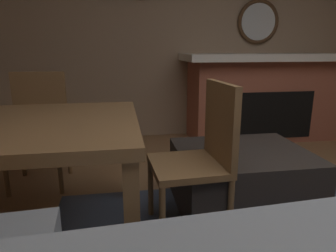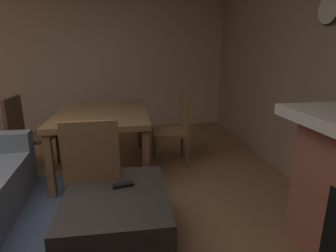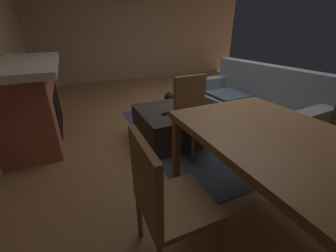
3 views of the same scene
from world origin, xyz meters
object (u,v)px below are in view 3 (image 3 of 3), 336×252
Objects in this scene: ottoman_coffee_table at (168,125)px; dining_table at (279,144)px; couch at (253,107)px; dining_chair_south at (163,197)px; small_dog at (164,105)px; fireplace at (33,99)px; dining_chair_west at (194,111)px; tv_remote at (168,113)px.

dining_table is at bearing 7.62° from ottoman_coffee_table.
couch reaches higher than dining_chair_south.
couch is 1.48m from small_dog.
fireplace is 2.24m from dining_chair_west.
dining_table is (1.41, 0.25, 0.22)m from tv_remote.
dining_table is (1.34, -1.17, 0.34)m from couch.
dining_table is 0.94m from dining_chair_south.
couch is (1.12, 3.01, -0.21)m from fireplace.
fireplace is 1.92m from ottoman_coffee_table.
fireplace is 1.99m from small_dog.
couch reaches higher than small_dog.
couch is 1.43m from tv_remote.
dining_chair_south is (-0.00, -0.93, -0.14)m from dining_table.
dining_chair_south is at bearing 20.41° from fireplace.
dining_table is (1.51, 0.20, 0.45)m from ottoman_coffee_table.
couch is 1.81m from dining_table.
fireplace is 2.28× the size of ottoman_coffee_table.
couch is 4.18× the size of small_dog.
dining_chair_south is (1.51, -0.73, 0.31)m from ottoman_coffee_table.
tv_remote is 0.32× the size of small_dog.
dining_chair_west is (0.17, -1.17, 0.19)m from couch.
small_dog is at bearing 156.19° from dining_chair_south.
tv_remote is 1.45m from dining_table.
ottoman_coffee_table reaches higher than small_dog.
couch is at bearing 82.96° from ottoman_coffee_table.
dining_chair_west is at bearing 29.83° from ottoman_coffee_table.
fireplace reaches higher than ottoman_coffee_table.
fireplace is at bearing -110.34° from couch.
small_dog is (-0.96, 0.37, -0.25)m from tv_remote.
dining_table is 2.42m from small_dog.
dining_table is 1.67× the size of dining_chair_south.
couch is at bearing 122.62° from dining_chair_south.
ottoman_coffee_table is 1.81× the size of small_dog.
dining_chair_south is at bearing -25.67° from ottoman_coffee_table.
ottoman_coffee_table is 0.58× the size of dining_table.
small_dog is (0.08, 1.96, -0.34)m from fireplace.
dining_chair_west is (1.29, 1.84, -0.01)m from fireplace.
couch is 2.31× the size of ottoman_coffee_table.
dining_chair_west is (0.25, 0.25, 0.08)m from tv_remote.
tv_remote is at bearing -134.84° from dining_chair_west.
tv_remote is at bearing 56.70° from fireplace.
small_dog is (-2.37, 1.05, -0.33)m from dining_chair_south.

